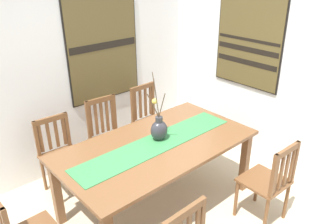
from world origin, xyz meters
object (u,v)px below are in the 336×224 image
painting_on_back_wall (103,47)px  chair_5 (269,181)px  chair_2 (60,154)px  chair_1 (149,119)px  dining_table (157,151)px  centerpiece_vase (159,129)px  chair_0 (108,135)px  painting_on_side_wall (249,40)px

painting_on_back_wall → chair_5: bearing=-80.3°
chair_5 → chair_2: bearing=124.6°
chair_1 → chair_5: bearing=-89.8°
dining_table → chair_1: (0.65, 0.92, -0.18)m
centerpiece_vase → chair_2: centerpiece_vase is taller
centerpiece_vase → chair_1: bearing=56.3°
chair_0 → painting_on_back_wall: bearing=55.3°
painting_on_side_wall → centerpiece_vase: bearing=-178.6°
chair_5 → painting_on_side_wall: size_ratio=0.79×
chair_2 → dining_table: bearing=-56.3°
chair_0 → chair_5: (0.68, -1.84, -0.02)m
centerpiece_vase → chair_5: bearing=-59.0°
chair_2 → painting_on_back_wall: (0.91, 0.38, 1.01)m
chair_1 → painting_on_back_wall: painting_on_back_wall is taller
chair_2 → painting_on_back_wall: bearing=22.7°
chair_5 → painting_on_side_wall: 1.75m
dining_table → painting_on_side_wall: (1.58, 0.08, 0.90)m
chair_0 → chair_2: (-0.62, 0.04, -0.03)m
chair_2 → painting_on_side_wall: (2.22, -0.87, 1.10)m
dining_table → painting_on_back_wall: painting_on_back_wall is taller
chair_5 → painting_on_back_wall: painting_on_back_wall is taller
painting_on_back_wall → chair_1: bearing=-47.5°
chair_2 → chair_5: bearing=-55.4°
dining_table → chair_0: 0.93m
chair_1 → chair_5: chair_1 is taller
chair_0 → painting_on_back_wall: painting_on_back_wall is taller
chair_0 → painting_on_side_wall: 2.10m
dining_table → painting_on_back_wall: (0.27, 1.33, 0.81)m
chair_5 → chair_0: bearing=110.3°
chair_0 → painting_on_back_wall: 1.11m
chair_1 → chair_2: size_ratio=1.08×
chair_2 → chair_0: bearing=-4.0°
dining_table → chair_2: chair_2 is taller
centerpiece_vase → chair_5: centerpiece_vase is taller
chair_2 → painting_on_side_wall: bearing=-21.4°
chair_2 → chair_5: 2.29m
chair_1 → dining_table: bearing=-125.4°
chair_5 → dining_table: bearing=125.4°
painting_on_back_wall → painting_on_side_wall: size_ratio=1.16×
chair_1 → painting_on_side_wall: painting_on_side_wall is taller
chair_0 → painting_on_back_wall: (0.29, 0.42, 0.98)m
centerpiece_vase → chair_2: (-0.71, 0.90, -0.42)m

